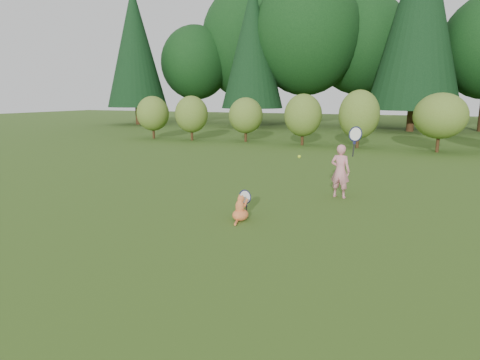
% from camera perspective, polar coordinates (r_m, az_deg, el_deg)
% --- Properties ---
extents(ground, '(100.00, 100.00, 0.00)m').
position_cam_1_polar(ground, '(7.87, -3.63, -5.98)').
color(ground, '#335317').
rests_on(ground, ground).
extents(shrub_row, '(28.00, 3.00, 2.80)m').
position_cam_1_polar(shrub_row, '(20.01, 13.30, 8.64)').
color(shrub_row, '#546720').
rests_on(shrub_row, ground).
extents(woodland_backdrop, '(48.00, 10.00, 15.00)m').
position_cam_1_polar(woodland_backdrop, '(30.32, 17.33, 21.00)').
color(woodland_backdrop, black).
rests_on(woodland_backdrop, ground).
extents(child, '(0.75, 0.49, 1.93)m').
position_cam_1_polar(child, '(9.88, 14.13, 1.40)').
color(child, pink).
rests_on(child, ground).
extents(cat, '(0.42, 0.78, 0.69)m').
position_cam_1_polar(cat, '(7.91, 0.09, -3.84)').
color(cat, '#CF5927').
rests_on(cat, ground).
extents(tennis_ball, '(0.07, 0.07, 0.07)m').
position_cam_1_polar(tennis_ball, '(9.04, 8.43, 3.32)').
color(tennis_ball, '#B6ED1B').
rests_on(tennis_ball, ground).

